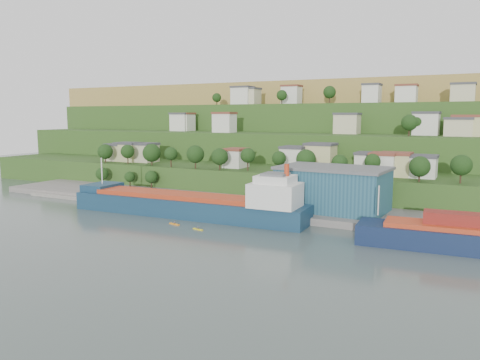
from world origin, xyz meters
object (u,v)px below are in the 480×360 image
Objects in this scene: warehouse at (333,188)px; caravan at (95,191)px; cargo_ship_near at (193,206)px; kayak_orange at (174,224)px.

warehouse is 4.93× the size of caravan.
cargo_ship_near is at bearing -149.00° from warehouse.
cargo_ship_near is 20.54× the size of kayak_orange.
cargo_ship_near is at bearing 109.78° from kayak_orange.
warehouse is at bearing 54.17° from kayak_orange.
kayak_orange is at bearing -136.14° from warehouse.
warehouse reaches higher than caravan.
caravan is 54.03m from kayak_orange.
warehouse is 8.84× the size of kayak_orange.
warehouse is at bearing -1.97° from caravan.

